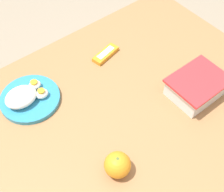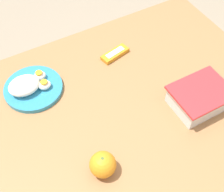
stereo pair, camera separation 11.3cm
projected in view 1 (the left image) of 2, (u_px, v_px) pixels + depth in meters
name	position (u px, v px, depth m)	size (l,w,h in m)	color
ground_plane	(116.00, 187.00, 1.70)	(10.00, 10.00, 0.00)	gray
table	(117.00, 126.00, 1.21)	(1.28, 0.91, 0.73)	#996B42
food_container	(197.00, 87.00, 1.15)	(0.21, 0.16, 0.08)	white
orange_fruit	(117.00, 165.00, 0.95)	(0.08, 0.08, 0.08)	orange
rice_plate	(28.00, 97.00, 1.14)	(0.22, 0.22, 0.07)	teal
candy_bar	(106.00, 54.00, 1.30)	(0.13, 0.07, 0.02)	orange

